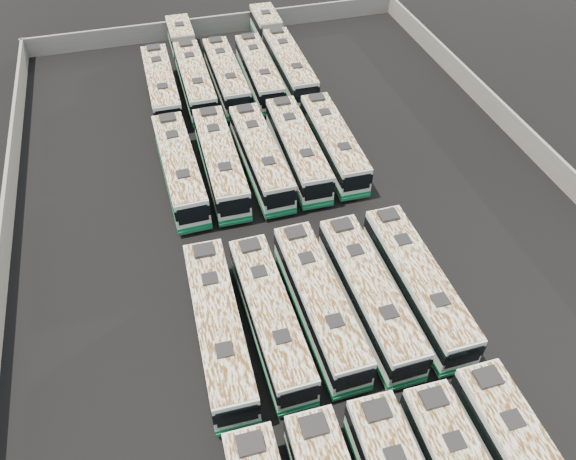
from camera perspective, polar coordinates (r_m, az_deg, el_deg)
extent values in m
plane|color=black|center=(43.57, 2.16, -0.49)|extent=(140.00, 140.00, 0.00)
cube|color=slate|center=(72.59, -7.02, 20.02)|extent=(45.20, 0.30, 2.20)
cube|color=slate|center=(52.70, 26.09, 5.13)|extent=(0.30, 73.20, 2.20)
cube|color=black|center=(30.12, -3.86, -20.86)|extent=(1.37, 1.16, 0.27)
cube|color=black|center=(30.49, 2.62, -19.25)|extent=(1.37, 1.16, 0.27)
cube|color=black|center=(30.34, 10.82, -21.63)|extent=(1.01, 1.01, 0.15)
cube|color=black|center=(31.22, 9.01, -17.63)|extent=(1.37, 1.17, 0.27)
cylinder|color=black|center=(33.62, 11.14, -21.21)|extent=(0.31, 1.04, 1.04)
cube|color=black|center=(31.43, 16.58, -19.87)|extent=(0.98, 0.98, 0.14)
cube|color=black|center=(32.25, 14.58, -16.20)|extent=(1.34, 1.14, 0.26)
cylinder|color=black|center=(33.91, 12.88, -20.79)|extent=(0.30, 1.02, 1.02)
cylinder|color=black|center=(34.64, 16.31, -19.63)|extent=(0.30, 1.02, 1.02)
cube|color=black|center=(32.79, 21.90, -17.42)|extent=(1.01, 1.01, 0.15)
cube|color=black|center=(33.61, 19.64, -13.91)|extent=(1.38, 1.17, 0.27)
cylinder|color=black|center=(35.14, 17.90, -18.66)|extent=(0.30, 1.06, 1.05)
cylinder|color=black|center=(36.10, 21.10, -17.41)|extent=(0.30, 1.06, 1.05)
cube|color=silver|center=(35.88, -7.05, -9.81)|extent=(2.94, 12.63, 2.88)
cube|color=#116B40|center=(36.74, -6.90, -10.77)|extent=(3.00, 12.68, 0.44)
cube|color=black|center=(35.50, -7.11, -9.36)|extent=(3.01, 12.69, 0.96)
cube|color=black|center=(32.25, -5.18, -18.33)|extent=(2.30, 0.12, 1.52)
cube|color=#116B40|center=(33.68, -5.00, -19.58)|extent=(2.62, 0.17, 0.29)
cube|color=silver|center=(34.71, -7.26, -8.39)|extent=(2.89, 12.38, 0.07)
cube|color=black|center=(33.00, -6.49, -12.00)|extent=(1.02, 1.02, 0.15)
cube|color=black|center=(36.38, -7.97, -4.91)|extent=(1.02, 1.02, 0.15)
cube|color=black|center=(38.05, -8.55, -2.07)|extent=(1.39, 1.19, 0.27)
cylinder|color=black|center=(34.76, -7.62, -16.64)|extent=(0.32, 1.05, 1.05)
cylinder|color=black|center=(34.82, -3.85, -15.93)|extent=(0.32, 1.05, 1.05)
cylinder|color=black|center=(39.36, -9.46, -6.57)|extent=(0.32, 1.05, 1.05)
cylinder|color=black|center=(39.42, -6.24, -5.98)|extent=(0.32, 1.05, 1.05)
cube|color=silver|center=(36.21, -1.81, -8.83)|extent=(2.71, 12.08, 2.76)
cube|color=#116B40|center=(37.02, -1.77, -9.77)|extent=(2.76, 12.13, 0.42)
cube|color=black|center=(35.85, -1.82, -8.40)|extent=(2.77, 12.14, 0.92)
cube|color=black|center=(32.78, 1.15, -16.62)|extent=(2.21, 0.10, 1.46)
cube|color=#116B40|center=(34.13, 1.11, -17.86)|extent=(2.51, 0.14, 0.28)
cube|color=silver|center=(35.09, -1.86, -7.45)|extent=(2.65, 11.84, 0.07)
cube|color=black|center=(33.49, -0.62, -10.77)|extent=(0.97, 0.97, 0.14)
cube|color=black|center=(36.67, -2.98, -4.23)|extent=(0.97, 0.97, 0.14)
cube|color=black|center=(38.23, -3.90, -1.59)|extent=(1.32, 1.13, 0.26)
cylinder|color=black|center=(35.02, -1.76, -15.29)|extent=(0.30, 1.01, 1.00)
cylinder|color=black|center=(35.34, 1.71, -14.42)|extent=(0.30, 1.01, 1.00)
cylinder|color=black|center=(39.38, -4.80, -5.94)|extent=(0.30, 1.01, 1.00)
cylinder|color=black|center=(39.67, -1.77, -5.26)|extent=(0.30, 1.01, 1.00)
cube|color=silver|center=(36.91, 3.19, -7.39)|extent=(2.78, 12.28, 2.80)
cube|color=#116B40|center=(37.72, 3.12, -8.36)|extent=(2.84, 12.34, 0.43)
cube|color=black|center=(36.55, 3.21, -6.94)|extent=(2.85, 12.35, 0.94)
cube|color=black|center=(33.48, 6.81, -14.92)|extent=(2.24, 0.10, 1.48)
cube|color=#116B40|center=(34.83, 6.59, -16.23)|extent=(2.55, 0.15, 0.29)
cube|color=silver|center=(35.80, 3.28, -5.98)|extent=(2.73, 12.04, 0.07)
cube|color=black|center=(34.19, 4.80, -9.18)|extent=(0.99, 0.99, 0.14)
cube|color=black|center=(37.38, 1.91, -2.84)|extent=(0.99, 0.99, 0.14)
cube|color=black|center=(38.95, 0.77, -0.26)|extent=(1.35, 1.15, 0.27)
cylinder|color=black|center=(35.61, 3.55, -13.79)|extent=(0.31, 1.03, 1.02)
cylinder|color=black|center=(36.14, 6.89, -12.85)|extent=(0.31, 1.03, 1.02)
cylinder|color=black|center=(40.00, -0.23, -4.66)|extent=(0.31, 1.03, 1.02)
cylinder|color=black|center=(40.47, 2.74, -3.96)|extent=(0.31, 1.03, 1.02)
cube|color=silver|center=(37.63, 8.21, -6.53)|extent=(2.81, 12.42, 2.84)
cube|color=#116B40|center=(38.43, 8.06, -7.50)|extent=(2.86, 12.47, 0.43)
cube|color=black|center=(37.27, 8.28, -6.07)|extent=(2.87, 12.48, 0.95)
cube|color=black|center=(34.30, 12.41, -13.82)|extent=(2.27, 0.10, 1.50)
cube|color=#116B40|center=(35.63, 12.02, -15.17)|extent=(2.58, 0.15, 0.29)
cube|color=silver|center=(36.53, 8.44, -5.09)|extent=(2.76, 12.18, 0.07)
cube|color=black|center=(34.96, 10.22, -8.21)|extent=(1.00, 1.00, 0.14)
cube|color=black|center=(38.07, 6.86, -2.03)|extent=(1.00, 1.00, 0.14)
cube|color=black|center=(39.62, 5.53, 0.50)|extent=(1.36, 1.16, 0.27)
cylinder|color=black|center=(36.28, 8.86, -12.83)|extent=(0.31, 1.04, 1.03)
cylinder|color=black|center=(37.00, 12.04, -11.86)|extent=(0.31, 1.04, 1.03)
cylinder|color=black|center=(40.57, 4.43, -3.90)|extent=(0.31, 1.04, 1.03)
cylinder|color=black|center=(41.22, 7.31, -3.20)|extent=(0.31, 1.04, 1.03)
cube|color=silver|center=(38.84, 12.96, -5.32)|extent=(2.68, 12.45, 2.85)
cube|color=#116B40|center=(39.62, 12.72, -6.29)|extent=(2.73, 12.50, 0.44)
cube|color=black|center=(38.49, 13.07, -4.86)|extent=(2.74, 12.51, 0.95)
cube|color=black|center=(35.59, 17.46, -12.24)|extent=(2.28, 0.08, 1.50)
cube|color=#116B40|center=(36.87, 16.92, -13.61)|extent=(2.59, 0.12, 0.29)
cube|color=silver|center=(37.76, 13.31, -3.89)|extent=(2.63, 12.20, 0.07)
cube|color=black|center=(36.24, 15.22, -6.85)|extent=(0.99, 0.99, 0.15)
cube|color=black|center=(39.28, 11.61, -0.95)|extent=(0.99, 0.99, 0.15)
cube|color=black|center=(40.79, 10.17, 1.48)|extent=(1.35, 1.15, 0.27)
cylinder|color=black|center=(37.42, 13.77, -11.40)|extent=(0.30, 1.04, 1.04)
cylinder|color=black|center=(38.31, 16.75, -10.47)|extent=(0.30, 1.04, 1.04)
cylinder|color=black|center=(41.63, 8.98, -2.83)|extent=(0.30, 1.04, 1.04)
cylinder|color=black|center=(42.44, 11.72, -2.18)|extent=(0.30, 1.04, 1.04)
cube|color=silver|center=(47.66, -10.93, 6.14)|extent=(2.90, 12.66, 2.89)
cube|color=#116B40|center=(48.30, -10.76, 5.16)|extent=(2.95, 12.71, 0.44)
cube|color=black|center=(47.37, -11.01, 6.59)|extent=(2.96, 12.72, 0.97)
cube|color=black|center=(42.59, -9.62, 1.50)|extent=(2.31, 0.11, 1.52)
cube|color=#116B40|center=(43.68, -9.37, -0.04)|extent=(2.63, 0.16, 0.29)
cube|color=silver|center=(46.78, -11.17, 7.56)|extent=(2.84, 12.40, 0.07)
cube|color=black|center=(44.50, -10.62, 5.64)|extent=(1.02, 1.02, 0.15)
cube|color=black|center=(48.99, -11.71, 9.50)|extent=(1.02, 1.02, 0.15)
cube|color=black|center=(51.07, -12.15, 11.07)|extent=(1.39, 1.18, 0.27)
cylinder|color=black|center=(45.33, -11.28, 1.58)|extent=(0.32, 1.06, 1.05)
cylinder|color=black|center=(45.44, -8.51, 2.16)|extent=(0.32, 1.06, 1.05)
cylinder|color=black|center=(51.62, -12.70, 7.39)|extent=(0.32, 1.06, 1.05)
cylinder|color=black|center=(51.72, -10.24, 7.90)|extent=(0.32, 1.06, 1.05)
cube|color=silver|center=(47.88, -6.89, 6.90)|extent=(2.83, 12.65, 2.89)
cube|color=#116B40|center=(48.52, -6.78, 5.91)|extent=(2.88, 12.70, 0.44)
cube|color=black|center=(47.59, -6.94, 7.36)|extent=(2.89, 12.71, 0.97)
cube|color=black|center=(42.82, -5.44, 2.30)|extent=(2.31, 0.10, 1.52)
cube|color=#116B40|center=(43.91, -5.30, 0.75)|extent=(2.63, 0.14, 0.29)
cube|color=silver|center=(47.00, -7.04, 8.33)|extent=(2.77, 12.40, 0.07)
cube|color=black|center=(44.73, -6.43, 6.43)|extent=(1.01, 1.01, 0.15)
cube|color=black|center=(49.21, -7.62, 10.25)|extent=(1.01, 1.01, 0.15)
cube|color=black|center=(51.29, -8.10, 11.81)|extent=(1.38, 1.18, 0.27)
cylinder|color=black|center=(45.50, -7.25, 2.39)|extent=(0.31, 1.06, 1.05)
cylinder|color=black|center=(45.71, -4.48, 2.90)|extent=(0.31, 1.06, 1.05)
cylinder|color=black|center=(51.79, -8.79, 8.16)|extent=(0.31, 1.06, 1.05)
cylinder|color=black|center=(51.98, -6.33, 8.59)|extent=(0.31, 1.06, 1.05)
cube|color=silver|center=(48.20, -2.80, 7.44)|extent=(2.74, 12.40, 2.83)
cube|color=#116B40|center=(48.83, -2.76, 6.47)|extent=(2.79, 12.45, 0.43)
cube|color=black|center=(47.92, -2.82, 7.89)|extent=(2.80, 12.46, 0.95)
cube|color=black|center=(43.33, -0.73, 3.07)|extent=(2.27, 0.09, 1.49)
cube|color=#116B40|center=(44.39, -0.71, 1.55)|extent=(2.58, 0.13, 0.29)
cube|color=silver|center=(47.35, -2.86, 8.84)|extent=(2.68, 12.15, 0.07)
cube|color=black|center=(45.16, -1.99, 7.03)|extent=(0.99, 0.99, 0.14)
cube|color=black|center=(49.48, -3.68, 10.69)|extent=(0.99, 0.99, 0.14)
cube|color=black|center=(51.48, -4.36, 12.19)|extent=(1.35, 1.15, 0.27)
cylinder|color=black|center=(45.81, -2.83, 3.09)|extent=(0.30, 1.03, 1.03)
cylinder|color=black|center=(46.24, -0.18, 3.61)|extent=(0.30, 1.03, 1.03)
cylinder|color=black|center=(51.89, -5.07, 8.62)|extent=(0.30, 1.03, 1.03)
cylinder|color=black|center=(52.27, -2.68, 9.05)|extent=(0.30, 1.03, 1.03)
cube|color=silver|center=(49.02, 0.97, 8.23)|extent=(2.84, 12.52, 2.86)
cube|color=#116B40|center=(49.64, 0.95, 7.26)|extent=(2.89, 12.57, 0.44)
cube|color=black|center=(48.74, 0.97, 8.68)|extent=(2.90, 12.58, 0.96)
cube|color=black|center=(44.12, 3.16, 3.93)|extent=(2.29, 0.10, 1.51)
cube|color=#116B40|center=(45.17, 3.08, 2.40)|extent=(2.60, 0.15, 0.29)
cube|color=silver|center=(48.17, 0.99, 9.63)|extent=(2.78, 12.27, 0.07)
cube|color=black|center=(45.97, 1.92, 7.85)|extent=(1.01, 1.01, 0.15)
cube|color=black|center=(50.31, 0.14, 11.45)|extent=(1.01, 1.01, 0.15)
cube|color=black|center=(52.32, -0.59, 12.94)|extent=(1.37, 1.17, 0.27)
cylinder|color=black|center=(46.56, 0.95, 3.95)|extent=(0.31, 1.04, 1.04)
cylinder|color=black|center=(47.08, 3.56, 4.39)|extent=(0.31, 1.04, 1.04)
cylinder|color=black|center=(52.68, -1.41, 9.41)|extent=(0.31, 1.04, 1.04)
cylinder|color=black|center=(53.14, 0.95, 9.76)|extent=(0.31, 1.04, 1.04)
cube|color=silver|center=(49.97, 4.62, 8.80)|extent=(2.77, 12.18, 2.78)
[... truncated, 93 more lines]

